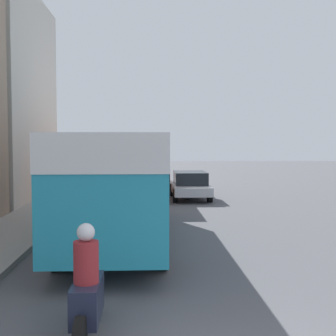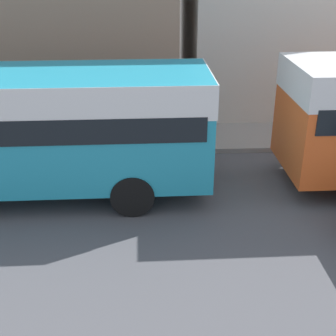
# 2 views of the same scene
# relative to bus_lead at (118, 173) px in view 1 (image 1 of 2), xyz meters

# --- Properties ---
(bus_lead) EXTENTS (2.58, 9.67, 3.05)m
(bus_lead) POSITION_rel_bus_lead_xyz_m (0.00, 0.00, 0.00)
(bus_lead) COLOR teal
(bus_lead) RESTS_ON ground_plane
(bus_following) EXTENTS (2.61, 9.57, 3.16)m
(bus_following) POSITION_rel_bus_lead_xyz_m (-0.07, 11.57, 0.07)
(bus_following) COLOR #EA5B23
(bus_following) RESTS_ON ground_plane
(motorcycle_behind_lead) EXTENTS (0.38, 2.24, 1.73)m
(motorcycle_behind_lead) POSITION_rel_bus_lead_xyz_m (-0.03, -6.67, -1.29)
(motorcycle_behind_lead) COLOR #1E2338
(motorcycle_behind_lead) RESTS_ON ground_plane
(car_crossing) EXTENTS (1.84, 4.14, 1.35)m
(car_crossing) POSITION_rel_bus_lead_xyz_m (2.95, 9.61, -1.26)
(car_crossing) COLOR #B7B7BC
(car_crossing) RESTS_ON ground_plane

